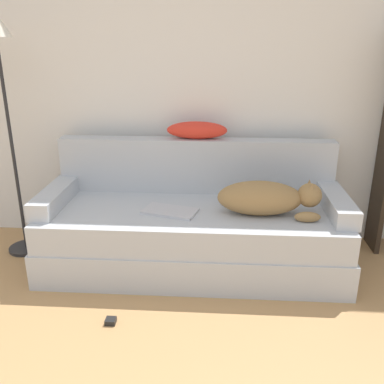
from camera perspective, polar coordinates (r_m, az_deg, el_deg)
wall_back at (r=3.34m, az=-3.59°, el=16.28°), size 6.98×0.06×2.70m
couch at (r=3.06m, az=0.12°, el=-6.03°), size 2.09×0.85×0.45m
couch_backrest at (r=3.24m, az=0.54°, el=3.58°), size 2.05×0.15×0.40m
couch_arm_left at (r=3.15m, az=-17.75°, el=-0.58°), size 0.15×0.66×0.12m
couch_arm_right at (r=3.04m, az=18.68°, el=-1.44°), size 0.15×0.66×0.12m
dog at (r=2.86m, az=9.92°, el=-0.79°), size 0.68×0.26×0.24m
laptop at (r=2.89m, az=-2.94°, el=-2.56°), size 0.40×0.29×0.02m
throw_pillow at (r=3.19m, az=0.66°, el=8.25°), size 0.45×0.14×0.13m
floor_lamp at (r=3.27m, az=-24.05°, el=14.02°), size 0.26×0.26×1.74m
power_adapter at (r=2.62m, az=-10.78°, el=-16.54°), size 0.06×0.06×0.03m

